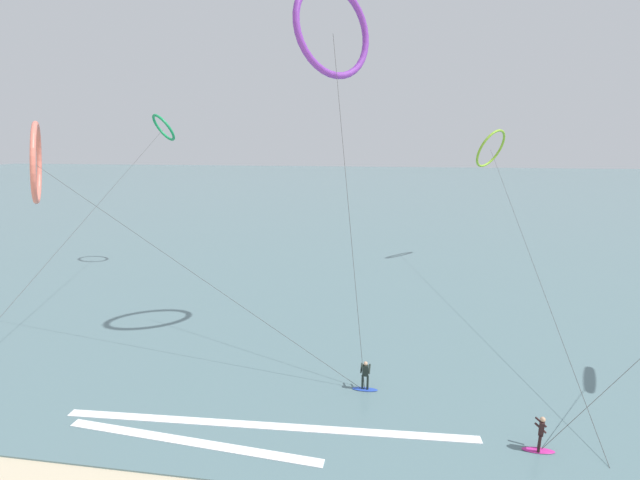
{
  "coord_description": "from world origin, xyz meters",
  "views": [
    {
      "loc": [
        3.94,
        -5.8,
        13.4
      ],
      "look_at": [
        0.0,
        22.46,
        6.49
      ],
      "focal_mm": 23.38,
      "sensor_mm": 36.0,
      "label": 1
    }
  ],
  "objects_px": {
    "kite_coral": "(36,163)",
    "surfer_magenta": "(540,436)",
    "kite_emerald": "(163,128)",
    "surfer_cobalt": "(365,377)",
    "kite_lime": "(491,149)",
    "kite_violet": "(333,30)"
  },
  "relations": [
    {
      "from": "surfer_magenta",
      "to": "kite_coral",
      "type": "relative_size",
      "value": 0.07
    },
    {
      "from": "kite_lime",
      "to": "kite_emerald",
      "type": "xyz_separation_m",
      "value": [
        -33.26,
        -6.69,
        2.08
      ]
    },
    {
      "from": "kite_coral",
      "to": "kite_emerald",
      "type": "relative_size",
      "value": 0.86
    },
    {
      "from": "surfer_magenta",
      "to": "kite_coral",
      "type": "bearing_deg",
      "value": -84.03
    },
    {
      "from": "surfer_cobalt",
      "to": "kite_coral",
      "type": "bearing_deg",
      "value": -8.18
    },
    {
      "from": "surfer_magenta",
      "to": "kite_emerald",
      "type": "height_order",
      "value": "kite_emerald"
    },
    {
      "from": "surfer_magenta",
      "to": "kite_emerald",
      "type": "bearing_deg",
      "value": -107.89
    },
    {
      "from": "kite_emerald",
      "to": "kite_violet",
      "type": "height_order",
      "value": "kite_violet"
    },
    {
      "from": "kite_coral",
      "to": "kite_violet",
      "type": "relative_size",
      "value": 1.09
    },
    {
      "from": "kite_lime",
      "to": "kite_coral",
      "type": "xyz_separation_m",
      "value": [
        -34.2,
        -22.15,
        -0.54
      ]
    },
    {
      "from": "kite_coral",
      "to": "surfer_magenta",
      "type": "bearing_deg",
      "value": 36.81
    },
    {
      "from": "surfer_cobalt",
      "to": "kite_coral",
      "type": "xyz_separation_m",
      "value": [
        -22.12,
        4.77,
        11.05
      ]
    },
    {
      "from": "kite_lime",
      "to": "kite_coral",
      "type": "height_order",
      "value": "kite_coral"
    },
    {
      "from": "surfer_magenta",
      "to": "kite_violet",
      "type": "relative_size",
      "value": 0.08
    },
    {
      "from": "kite_lime",
      "to": "kite_violet",
      "type": "xyz_separation_m",
      "value": [
        -14.57,
        -21.43,
        7.08
      ]
    },
    {
      "from": "kite_lime",
      "to": "kite_coral",
      "type": "bearing_deg",
      "value": -13.84
    },
    {
      "from": "kite_violet",
      "to": "surfer_magenta",
      "type": "bearing_deg",
      "value": -86.85
    },
    {
      "from": "surfer_cobalt",
      "to": "kite_emerald",
      "type": "relative_size",
      "value": 0.06
    },
    {
      "from": "surfer_magenta",
      "to": "kite_emerald",
      "type": "distance_m",
      "value": 39.85
    },
    {
      "from": "kite_coral",
      "to": "kite_violet",
      "type": "bearing_deg",
      "value": 54.55
    },
    {
      "from": "kite_coral",
      "to": "kite_emerald",
      "type": "bearing_deg",
      "value": 138.96
    },
    {
      "from": "kite_coral",
      "to": "kite_emerald",
      "type": "height_order",
      "value": "kite_emerald"
    }
  ]
}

